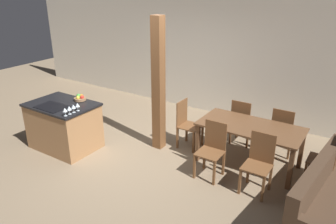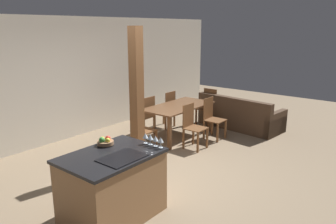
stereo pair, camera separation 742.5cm
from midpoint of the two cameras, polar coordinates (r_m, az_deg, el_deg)
ground_plane at (r=4.69m, az=30.81°, el=-17.62°), size 16.00×16.00×0.00m
wall_back at (r=6.76m, az=34.74°, el=6.09°), size 11.20×0.08×2.70m
kitchen_island at (r=4.21m, az=12.78°, el=-11.77°), size 1.26×0.90×0.91m
fruit_bowl at (r=4.19m, az=17.11°, el=-4.59°), size 0.23×0.23×0.12m
wine_glass_near at (r=3.50m, az=19.88°, el=-9.33°), size 0.08×0.08×0.15m
wine_glass_middle at (r=3.58m, az=20.25°, el=-8.65°), size 0.08×0.08×0.15m
wine_glass_far at (r=3.65m, az=20.61°, el=-8.00°), size 0.08×0.08×0.15m
wine_glass_end at (r=3.73m, az=20.95°, el=-7.38°), size 0.08×0.08×0.15m
dining_table at (r=5.54m, az=52.08°, el=-9.65°), size 1.74×0.87×0.74m
dining_chair_near_left at (r=4.91m, az=49.43°, el=-14.14°), size 0.40×0.40×0.93m
dining_chair_near_right at (r=5.24m, az=57.68°, el=-15.06°), size 0.40×0.40×0.93m
dining_chair_far_left at (r=6.04m, az=46.46°, el=-7.46°), size 0.40×0.40×0.93m
dining_chair_far_right at (r=6.31m, az=53.26°, el=-8.62°), size 0.40×0.40×0.93m
dining_chair_head_end at (r=5.26m, az=38.92°, el=-8.93°), size 0.40×0.40×0.93m
dining_chair_foot_end at (r=6.18m, az=62.50°, el=-12.42°), size 0.40×0.40×0.93m
timber_post at (r=4.62m, az=36.19°, el=-1.51°), size 0.19×0.19×2.49m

